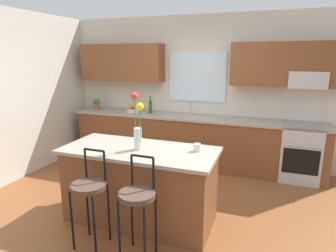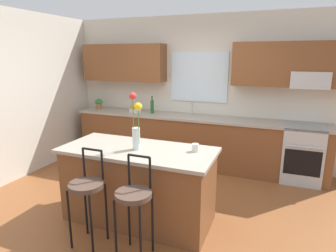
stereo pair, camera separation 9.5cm
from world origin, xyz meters
TOP-DOWN VIEW (x-y plane):
  - ground_plane at (0.00, 0.00)m, footprint 14.00×14.00m
  - wall_left at (-2.56, 0.30)m, footprint 0.12×4.60m
  - back_wall_assembly at (0.04, 1.99)m, footprint 5.60×0.50m
  - counter_run at (-0.00, 1.70)m, footprint 4.56×0.64m
  - sink_faucet at (-0.08, 1.84)m, footprint 0.02×0.13m
  - oven_range at (1.82, 1.68)m, footprint 0.60×0.64m
  - kitchen_island at (-0.09, -0.31)m, footprint 1.83×0.83m
  - bar_stool_near at (-0.37, -0.94)m, footprint 0.36×0.36m
  - bar_stool_middle at (0.18, -0.94)m, footprint 0.36×0.36m
  - flower_vase at (-0.09, -0.35)m, footprint 0.15×0.10m
  - mug_ceramic at (0.57, -0.16)m, footprint 0.08×0.08m
  - fruit_bowl_oranges at (-1.19, 1.70)m, footprint 0.24×0.24m
  - bottle_olive_oil at (-0.82, 1.70)m, footprint 0.06×0.06m
  - potted_plant_small at (-2.02, 1.70)m, footprint 0.18×0.12m

SIDE VIEW (x-z plane):
  - ground_plane at x=0.00m, z-range 0.00..0.00m
  - oven_range at x=1.82m, z-range 0.00..0.92m
  - kitchen_island at x=-0.09m, z-range 0.00..0.92m
  - counter_run at x=0.00m, z-range 0.01..0.93m
  - bar_stool_near at x=-0.37m, z-range 0.11..1.16m
  - bar_stool_middle at x=0.18m, z-range 0.11..1.16m
  - mug_ceramic at x=0.57m, z-range 0.92..1.01m
  - fruit_bowl_oranges at x=-1.19m, z-range 0.89..1.05m
  - potted_plant_small at x=-2.02m, z-range 0.93..1.15m
  - bottle_olive_oil at x=-0.82m, z-range 0.89..1.21m
  - sink_faucet at x=-0.08m, z-range 0.95..1.18m
  - flower_vase at x=-0.09m, z-range 0.88..1.54m
  - wall_left at x=-2.56m, z-range 0.00..2.70m
  - back_wall_assembly at x=0.04m, z-range 0.16..2.86m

